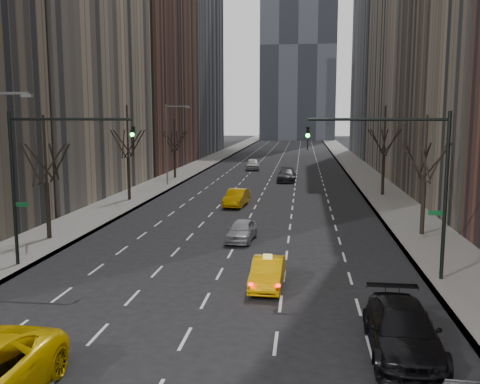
% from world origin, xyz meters
% --- Properties ---
extents(sidewalk_left, '(4.50, 320.00, 0.15)m').
position_xyz_m(sidewalk_left, '(-12.25, 70.00, 0.07)').
color(sidewalk_left, slate).
rests_on(sidewalk_left, ground).
extents(sidewalk_right, '(4.50, 320.00, 0.15)m').
position_xyz_m(sidewalk_right, '(12.25, 70.00, 0.07)').
color(sidewalk_right, slate).
rests_on(sidewalk_right, ground).
extents(bld_left_far, '(14.00, 28.00, 44.00)m').
position_xyz_m(bld_left_far, '(-21.50, 66.00, 22.00)').
color(bld_left_far, brown).
rests_on(bld_left_far, ground).
extents(bld_left_deep, '(14.00, 30.00, 60.00)m').
position_xyz_m(bld_left_deep, '(-21.50, 96.00, 30.00)').
color(bld_left_deep, slate).
rests_on(bld_left_deep, ground).
extents(bld_right_deep, '(14.00, 30.00, 58.00)m').
position_xyz_m(bld_right_deep, '(21.50, 95.00, 29.00)').
color(bld_right_deep, slate).
rests_on(bld_right_deep, ground).
extents(tree_lw_b, '(3.36, 3.50, 7.82)m').
position_xyz_m(tree_lw_b, '(-12.00, 18.00, 3.72)').
color(tree_lw_b, black).
rests_on(tree_lw_b, ground).
extents(tree_lw_c, '(3.36, 3.50, 8.74)m').
position_xyz_m(tree_lw_c, '(-12.00, 34.00, 4.04)').
color(tree_lw_c, black).
rests_on(tree_lw_c, ground).
extents(tree_lw_d, '(3.36, 3.50, 7.36)m').
position_xyz_m(tree_lw_d, '(-12.00, 52.00, 3.56)').
color(tree_lw_d, black).
rests_on(tree_lw_d, ground).
extents(tree_rw_b, '(3.36, 3.50, 7.82)m').
position_xyz_m(tree_rw_b, '(12.00, 22.00, 3.72)').
color(tree_rw_b, black).
rests_on(tree_rw_b, ground).
extents(tree_rw_c, '(3.36, 3.50, 8.74)m').
position_xyz_m(tree_rw_c, '(12.00, 40.00, 4.04)').
color(tree_rw_c, black).
rests_on(tree_rw_c, ground).
extents(traffic_mast_left, '(6.69, 0.39, 8.00)m').
position_xyz_m(traffic_mast_left, '(-9.11, 12.00, 5.49)').
color(traffic_mast_left, black).
rests_on(traffic_mast_left, ground).
extents(traffic_mast_right, '(6.69, 0.39, 8.00)m').
position_xyz_m(traffic_mast_right, '(9.11, 12.00, 5.49)').
color(traffic_mast_right, black).
rests_on(traffic_mast_right, ground).
extents(streetlight_far, '(2.83, 0.22, 9.00)m').
position_xyz_m(streetlight_far, '(-10.84, 45.00, 5.62)').
color(streetlight_far, slate).
rests_on(streetlight_far, ground).
extents(taxi_sedan, '(1.54, 4.11, 1.34)m').
position_xyz_m(taxi_sedan, '(2.54, 10.21, 0.67)').
color(taxi_sedan, '#FFB205').
rests_on(taxi_sedan, ground).
extents(silver_sedan_ahead, '(1.90, 4.07, 1.35)m').
position_xyz_m(silver_sedan_ahead, '(0.28, 19.32, 0.67)').
color(silver_sedan_ahead, '#A4A7AC').
rests_on(silver_sedan_ahead, ground).
extents(parked_suv_black, '(2.39, 5.66, 1.63)m').
position_xyz_m(parked_suv_black, '(7.50, 3.69, 0.81)').
color(parked_suv_black, black).
rests_on(parked_suv_black, ground).
extents(far_taxi, '(2.05, 4.65, 1.49)m').
position_xyz_m(far_taxi, '(-1.68, 32.34, 0.74)').
color(far_taxi, '#ECA104').
rests_on(far_taxi, ground).
extents(far_suv_grey, '(2.30, 5.43, 1.56)m').
position_xyz_m(far_suv_grey, '(2.15, 50.88, 0.78)').
color(far_suv_grey, '#2F2F34').
rests_on(far_suv_grey, ground).
extents(far_car_white, '(2.33, 4.99, 1.65)m').
position_xyz_m(far_car_white, '(-3.28, 64.51, 0.83)').
color(far_car_white, silver).
rests_on(far_car_white, ground).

